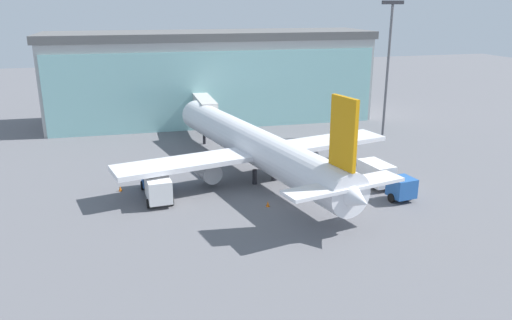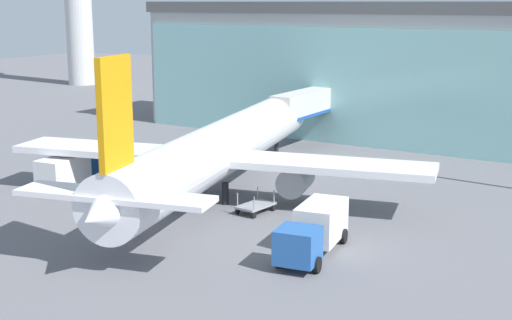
{
  "view_description": "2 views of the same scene",
  "coord_description": "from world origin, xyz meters",
  "px_view_note": "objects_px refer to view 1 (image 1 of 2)",
  "views": [
    {
      "loc": [
        -14.86,
        -42.69,
        18.64
      ],
      "look_at": [
        -0.96,
        7.1,
        2.26
      ],
      "focal_mm": 35.0,
      "sensor_mm": 36.0,
      "label": 1
    },
    {
      "loc": [
        27.28,
        -35.37,
        14.22
      ],
      "look_at": [
        1.55,
        9.54,
        2.72
      ],
      "focal_mm": 50.0,
      "sensor_mm": 36.0,
      "label": 2
    }
  ],
  "objects_px": {
    "catering_truck": "(156,184)",
    "baggage_cart": "(301,176)",
    "fuel_truck": "(384,178)",
    "safety_cone_nose": "(268,204)",
    "airplane": "(255,146)",
    "apron_light_mast": "(389,58)",
    "safety_cone_wingtip": "(120,189)",
    "jet_bridge": "(203,106)"
  },
  "relations": [
    {
      "from": "airplane",
      "to": "catering_truck",
      "type": "xyz_separation_m",
      "value": [
        -11.18,
        -3.57,
        -2.06
      ]
    },
    {
      "from": "jet_bridge",
      "to": "fuel_truck",
      "type": "xyz_separation_m",
      "value": [
        13.83,
        -27.6,
        -2.86
      ]
    },
    {
      "from": "jet_bridge",
      "to": "airplane",
      "type": "distance_m",
      "value": 19.79
    },
    {
      "from": "airplane",
      "to": "catering_truck",
      "type": "height_order",
      "value": "airplane"
    },
    {
      "from": "fuel_truck",
      "to": "apron_light_mast",
      "type": "bearing_deg",
      "value": 143.68
    },
    {
      "from": "jet_bridge",
      "to": "safety_cone_wingtip",
      "type": "distance_m",
      "value": 24.12
    },
    {
      "from": "jet_bridge",
      "to": "baggage_cart",
      "type": "height_order",
      "value": "jet_bridge"
    },
    {
      "from": "baggage_cart",
      "to": "safety_cone_wingtip",
      "type": "relative_size",
      "value": 5.45
    },
    {
      "from": "safety_cone_wingtip",
      "to": "catering_truck",
      "type": "bearing_deg",
      "value": -39.53
    },
    {
      "from": "airplane",
      "to": "safety_cone_wingtip",
      "type": "distance_m",
      "value": 15.05
    },
    {
      "from": "baggage_cart",
      "to": "jet_bridge",
      "type": "bearing_deg",
      "value": -154.69
    },
    {
      "from": "catering_truck",
      "to": "safety_cone_nose",
      "type": "distance_m",
      "value": 11.32
    },
    {
      "from": "jet_bridge",
      "to": "safety_cone_nose",
      "type": "height_order",
      "value": "jet_bridge"
    },
    {
      "from": "apron_light_mast",
      "to": "catering_truck",
      "type": "height_order",
      "value": "apron_light_mast"
    },
    {
      "from": "airplane",
      "to": "baggage_cart",
      "type": "height_order",
      "value": "airplane"
    },
    {
      "from": "apron_light_mast",
      "to": "airplane",
      "type": "bearing_deg",
      "value": -151.25
    },
    {
      "from": "apron_light_mast",
      "to": "safety_cone_nose",
      "type": "height_order",
      "value": "apron_light_mast"
    },
    {
      "from": "airplane",
      "to": "catering_truck",
      "type": "distance_m",
      "value": 11.91
    },
    {
      "from": "airplane",
      "to": "catering_truck",
      "type": "bearing_deg",
      "value": 95.65
    },
    {
      "from": "jet_bridge",
      "to": "apron_light_mast",
      "type": "distance_m",
      "value": 27.13
    },
    {
      "from": "baggage_cart",
      "to": "safety_cone_wingtip",
      "type": "distance_m",
      "value": 19.32
    },
    {
      "from": "safety_cone_nose",
      "to": "safety_cone_wingtip",
      "type": "height_order",
      "value": "same"
    },
    {
      "from": "jet_bridge",
      "to": "safety_cone_wingtip",
      "type": "height_order",
      "value": "jet_bridge"
    },
    {
      "from": "safety_cone_nose",
      "to": "fuel_truck",
      "type": "bearing_deg",
      "value": 3.44
    },
    {
      "from": "jet_bridge",
      "to": "catering_truck",
      "type": "xyz_separation_m",
      "value": [
        -8.86,
        -23.21,
        -2.86
      ]
    },
    {
      "from": "apron_light_mast",
      "to": "fuel_truck",
      "type": "height_order",
      "value": "apron_light_mast"
    },
    {
      "from": "fuel_truck",
      "to": "safety_cone_wingtip",
      "type": "relative_size",
      "value": 13.67
    },
    {
      "from": "jet_bridge",
      "to": "airplane",
      "type": "relative_size",
      "value": 0.3
    },
    {
      "from": "safety_cone_nose",
      "to": "airplane",
      "type": "bearing_deg",
      "value": 82.36
    },
    {
      "from": "catering_truck",
      "to": "safety_cone_wingtip",
      "type": "bearing_deg",
      "value": 47.45
    },
    {
      "from": "airplane",
      "to": "safety_cone_wingtip",
      "type": "height_order",
      "value": "airplane"
    },
    {
      "from": "fuel_truck",
      "to": "baggage_cart",
      "type": "xyz_separation_m",
      "value": [
        -6.96,
        5.4,
        -0.97
      ]
    },
    {
      "from": "fuel_truck",
      "to": "baggage_cart",
      "type": "bearing_deg",
      "value": -135.0
    },
    {
      "from": "catering_truck",
      "to": "baggage_cart",
      "type": "xyz_separation_m",
      "value": [
        15.73,
        1.01,
        -0.97
      ]
    },
    {
      "from": "jet_bridge",
      "to": "safety_cone_nose",
      "type": "relative_size",
      "value": 20.75
    },
    {
      "from": "fuel_truck",
      "to": "airplane",
      "type": "bearing_deg",
      "value": -131.86
    },
    {
      "from": "safety_cone_nose",
      "to": "apron_light_mast",
      "type": "bearing_deg",
      "value": 41.46
    },
    {
      "from": "apron_light_mast",
      "to": "safety_cone_wingtip",
      "type": "bearing_deg",
      "value": -160.57
    },
    {
      "from": "apron_light_mast",
      "to": "safety_cone_nose",
      "type": "distance_m",
      "value": 33.99
    },
    {
      "from": "catering_truck",
      "to": "safety_cone_wingtip",
      "type": "height_order",
      "value": "catering_truck"
    },
    {
      "from": "airplane",
      "to": "fuel_truck",
      "type": "relative_size",
      "value": 5.13
    },
    {
      "from": "airplane",
      "to": "safety_cone_nose",
      "type": "xyz_separation_m",
      "value": [
        -1.17,
        -8.72,
        -3.25
      ]
    }
  ]
}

